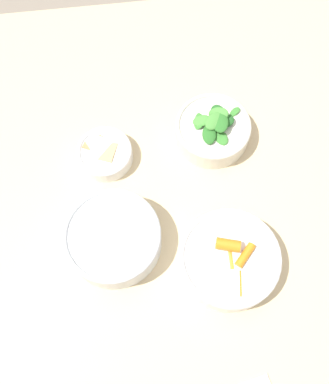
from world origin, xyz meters
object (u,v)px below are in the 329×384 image
(bowl_beans_hotdog, at_px, (114,239))
(bowl_cookies, at_px, (104,153))
(bowl_carrots, at_px, (229,259))
(bowl_greens, at_px, (213,129))

(bowl_beans_hotdog, bearing_deg, bowl_cookies, -88.34)
(bowl_carrots, distance_m, bowl_beans_hotdog, 0.23)
(bowl_greens, bearing_deg, bowl_beans_hotdog, 43.30)
(bowl_beans_hotdog, relative_size, bowl_cookies, 1.57)
(bowl_greens, height_order, bowl_cookies, bowl_greens)
(bowl_beans_hotdog, height_order, bowl_cookies, bowl_beans_hotdog)
(bowl_carrots, bearing_deg, bowl_beans_hotdog, -17.06)
(bowl_carrots, relative_size, bowl_greens, 1.19)
(bowl_greens, distance_m, bowl_cookies, 0.24)
(bowl_greens, xyz_separation_m, bowl_cookies, (0.24, 0.02, -0.01))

